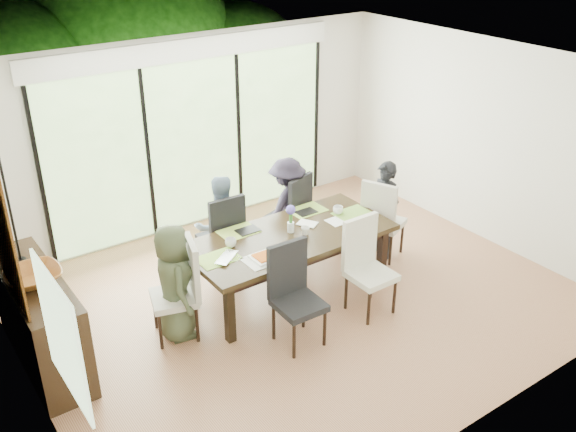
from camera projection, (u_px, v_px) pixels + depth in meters
floor at (300, 300)px, 7.56m from camera, size 6.00×5.00×0.01m
ceiling at (303, 71)px, 6.36m from camera, size 6.00×5.00×0.01m
wall_back at (193, 134)px, 8.79m from camera, size 6.00×0.02×2.70m
wall_front at (487, 302)px, 5.13m from camera, size 6.00×0.02×2.70m
wall_left at (14, 281)px, 5.40m from camera, size 0.02×5.00×2.70m
wall_right at (483, 141)px, 8.52m from camera, size 0.02×5.00×2.70m
glass_doors at (195, 145)px, 8.83m from camera, size 4.20×0.02×2.30m
blinds_header at (189, 49)px, 8.25m from camera, size 4.40×0.06×0.28m
mullion_a at (40, 180)px, 7.74m from camera, size 0.05×0.04×2.30m
mullion_b at (148, 155)px, 8.46m from camera, size 0.05×0.04×2.30m
mullion_c at (239, 135)px, 9.19m from camera, size 0.05×0.04×2.30m
mullion_d at (316, 118)px, 9.91m from camera, size 0.05×0.04×2.30m
side_window at (62, 336)px, 4.48m from camera, size 0.02×0.90×1.00m
deck at (172, 203)px, 10.07m from camera, size 6.00×1.80×0.10m
rail_top at (147, 152)px, 10.38m from camera, size 6.00×0.08×0.06m
foliage_left at (5, 103)px, 9.79m from camera, size 3.20×3.20×3.20m
foliage_mid at (123, 54)px, 11.20m from camera, size 4.00×4.00×4.00m
foliage_right at (236, 79)px, 11.79m from camera, size 2.80×2.80×2.80m
foliage_far at (55, 65)px, 11.28m from camera, size 3.60×3.60×3.60m
table_top at (290, 237)px, 7.41m from camera, size 2.44×1.12×0.06m
table_apron at (290, 244)px, 7.45m from camera, size 2.24×0.91×0.10m
table_leg_fl at (230, 313)px, 6.71m from camera, size 0.09×0.09×0.70m
table_leg_fr at (382, 254)px, 7.83m from camera, size 0.09×0.09×0.70m
table_leg_bl at (191, 278)px, 7.34m from camera, size 0.09×0.09×0.70m
table_leg_br at (337, 227)px, 8.46m from camera, size 0.09×0.09×0.70m
chair_left_end at (173, 291)px, 6.71m from camera, size 0.58×0.58×1.12m
chair_right_end at (384, 217)px, 8.27m from camera, size 0.62×0.62×1.12m
chair_far_left at (220, 233)px, 7.88m from camera, size 0.49×0.49×1.12m
chair_far_right at (286, 212)px, 8.40m from camera, size 0.60×0.60×1.12m
chair_near_left at (299, 298)px, 6.60m from camera, size 0.48×0.48×1.12m
chair_near_right at (372, 269)px, 7.11m from camera, size 0.47×0.47×1.12m
person_left_end at (174, 282)px, 6.68m from camera, size 0.51×0.68×1.31m
person_right_end at (384, 211)px, 8.21m from camera, size 0.42×0.63×1.31m
person_far_left at (220, 226)px, 7.82m from camera, size 0.68×0.50×1.31m
person_far_right at (287, 206)px, 8.34m from camera, size 0.69×0.53×1.31m
placemat_left at (218, 258)px, 6.91m from camera, size 0.45×0.33×0.01m
placemat_right at (352, 213)px, 7.89m from camera, size 0.45×0.33×0.01m
placemat_far_l at (238, 232)px, 7.46m from camera, size 0.45×0.33×0.01m
placemat_far_r at (307, 210)px, 7.98m from camera, size 0.45×0.33×0.01m
placemat_paper at (264, 259)px, 6.89m from camera, size 0.45×0.33×0.01m
tablet_far_l at (248, 230)px, 7.47m from camera, size 0.26×0.18×0.01m
tablet_far_r at (306, 212)px, 7.91m from camera, size 0.24×0.17×0.01m
papers at (339, 220)px, 7.72m from camera, size 0.30×0.22×0.00m
platter_base at (264, 258)px, 6.89m from camera, size 0.26×0.26×0.02m
platter_snacks at (264, 256)px, 6.88m from camera, size 0.20×0.20×0.01m
vase at (291, 227)px, 7.43m from camera, size 0.08×0.08×0.12m
hyacinth_stems at (291, 218)px, 7.38m from camera, size 0.04×0.04×0.16m
hyacinth_blooms at (291, 210)px, 7.34m from camera, size 0.11×0.11×0.11m
laptop at (231, 259)px, 6.88m from camera, size 0.40×0.37×0.03m
cup_a at (231, 243)px, 7.12m from camera, size 0.18×0.18×0.10m
cup_b at (305, 231)px, 7.38m from camera, size 0.13×0.13×0.09m
cup_c at (338, 210)px, 7.87m from camera, size 0.18×0.18×0.10m
book at (304, 227)px, 7.56m from camera, size 0.26×0.28×0.02m
sideboard at (40, 320)px, 6.37m from camera, size 0.49×1.74×0.98m
bowl at (33, 277)px, 6.05m from camera, size 0.52×0.52×0.13m
candlestick_base at (21, 261)px, 6.40m from camera, size 0.11×0.11×0.04m
candlestick_shaft at (8, 199)px, 6.09m from camera, size 0.03×0.03×1.36m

